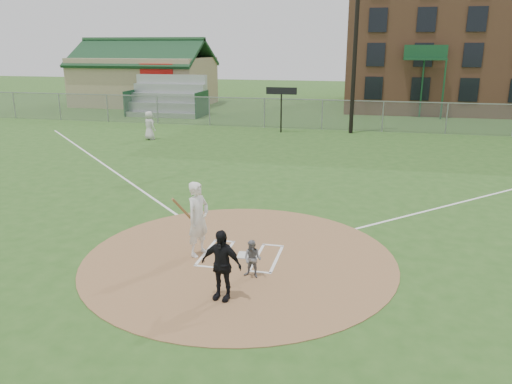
% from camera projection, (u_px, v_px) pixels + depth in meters
% --- Properties ---
extents(ground, '(140.00, 140.00, 0.00)m').
position_uv_depth(ground, '(239.00, 258.00, 13.50)').
color(ground, '#2B531C').
rests_on(ground, ground).
extents(dirt_circle, '(8.40, 8.40, 0.02)m').
position_uv_depth(dirt_circle, '(239.00, 258.00, 13.50)').
color(dirt_circle, '#996F48').
rests_on(dirt_circle, ground).
extents(home_plate, '(0.49, 0.49, 0.03)m').
position_uv_depth(home_plate, '(246.00, 255.00, 13.61)').
color(home_plate, silver).
rests_on(home_plate, dirt_circle).
extents(foul_line_third, '(17.04, 17.04, 0.01)m').
position_uv_depth(foul_line_third, '(106.00, 166.00, 23.84)').
color(foul_line_third, white).
rests_on(foul_line_third, ground).
extents(catcher, '(0.52, 0.44, 0.96)m').
position_uv_depth(catcher, '(253.00, 259.00, 12.25)').
color(catcher, slate).
rests_on(catcher, dirt_circle).
extents(umpire, '(1.02, 0.54, 1.65)m').
position_uv_depth(umpire, '(221.00, 265.00, 11.11)').
color(umpire, black).
rests_on(umpire, dirt_circle).
extents(ondeck_player, '(1.00, 0.88, 1.71)m').
position_uv_depth(ondeck_player, '(149.00, 125.00, 30.22)').
color(ondeck_player, silver).
rests_on(ondeck_player, ground).
extents(batters_boxes, '(2.08, 1.88, 0.01)m').
position_uv_depth(batters_boxes, '(241.00, 255.00, 13.63)').
color(batters_boxes, white).
rests_on(batters_boxes, dirt_circle).
extents(batter_at_plate, '(0.86, 1.11, 2.06)m').
position_uv_depth(batter_at_plate, '(198.00, 219.00, 13.42)').
color(batter_at_plate, white).
rests_on(batter_at_plate, dirt_circle).
extents(outfield_fence, '(56.08, 0.08, 2.03)m').
position_uv_depth(outfield_fence, '(322.00, 115.00, 33.77)').
color(outfield_fence, slate).
rests_on(outfield_fence, ground).
extents(bleachers, '(6.08, 3.20, 3.20)m').
position_uv_depth(bleachers, '(167.00, 96.00, 40.33)').
color(bleachers, '#B7BABF').
rests_on(bleachers, ground).
extents(clubhouse, '(12.20, 8.71, 6.23)m').
position_uv_depth(clubhouse, '(145.00, 79.00, 47.52)').
color(clubhouse, tan).
rests_on(clubhouse, ground).
extents(light_pole, '(1.20, 0.30, 12.22)m').
position_uv_depth(light_pole, '(356.00, 27.00, 30.82)').
color(light_pole, black).
rests_on(light_pole, ground).
extents(scoreboard_sign, '(2.00, 0.10, 2.93)m').
position_uv_depth(scoreboard_sign, '(281.00, 96.00, 32.24)').
color(scoreboard_sign, black).
rests_on(scoreboard_sign, ground).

